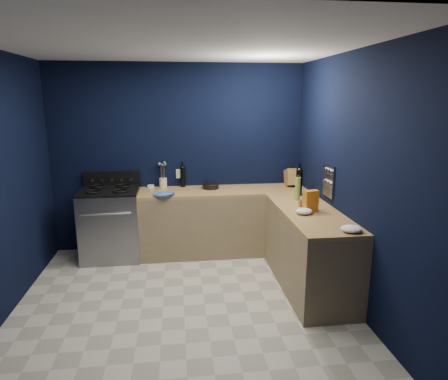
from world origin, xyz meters
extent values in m
cube|color=#B7B3A1|center=(0.00, 0.00, -0.01)|extent=(3.50, 3.50, 0.02)
cube|color=silver|center=(0.00, 0.00, 2.61)|extent=(3.50, 3.50, 0.02)
cube|color=black|center=(0.00, 1.76, 1.30)|extent=(3.50, 0.02, 2.60)
cube|color=black|center=(1.76, 0.00, 1.30)|extent=(0.02, 3.50, 2.60)
cube|color=black|center=(0.00, -1.76, 1.30)|extent=(3.50, 0.02, 2.60)
cube|color=#857251|center=(0.60, 1.44, 0.43)|extent=(2.30, 0.63, 0.86)
cube|color=brown|center=(0.60, 1.44, 0.88)|extent=(2.30, 0.63, 0.04)
cube|color=#857251|center=(1.44, 0.29, 0.43)|extent=(0.63, 1.67, 0.86)
cube|color=brown|center=(1.44, 0.29, 0.88)|extent=(0.63, 1.67, 0.04)
cube|color=gray|center=(-0.93, 1.42, 0.46)|extent=(0.76, 0.66, 0.92)
cube|color=black|center=(-0.93, 1.10, 0.45)|extent=(0.59, 0.02, 0.42)
cube|color=black|center=(-0.93, 1.42, 0.94)|extent=(0.76, 0.66, 0.03)
cube|color=black|center=(-0.93, 1.72, 1.04)|extent=(0.76, 0.06, 0.20)
cube|color=gray|center=(1.74, 0.55, 1.18)|extent=(0.02, 0.28, 0.38)
cube|color=white|center=(0.00, 1.74, 1.08)|extent=(0.09, 0.02, 0.13)
cylinder|color=#315B9C|center=(-0.21, 1.20, 0.92)|extent=(0.32, 0.32, 0.03)
cylinder|color=white|center=(-0.40, 1.69, 0.92)|extent=(0.12, 0.12, 0.04)
cylinder|color=beige|center=(-0.23, 1.69, 0.97)|extent=(0.13, 0.13, 0.13)
cylinder|color=black|center=(0.05, 1.69, 1.04)|extent=(0.07, 0.07, 0.28)
cylinder|color=black|center=(0.43, 1.53, 0.94)|extent=(0.28, 0.28, 0.09)
cube|color=brown|center=(1.58, 1.57, 1.02)|extent=(0.13, 0.28, 0.29)
cylinder|color=black|center=(1.53, 1.02, 1.07)|extent=(0.10, 0.10, 0.33)
cylinder|color=#7BA437|center=(1.43, 0.77, 1.04)|extent=(0.09, 0.09, 0.29)
cylinder|color=olive|center=(1.51, 0.68, 0.96)|extent=(0.06, 0.06, 0.11)
cylinder|color=olive|center=(1.38, 0.48, 0.94)|extent=(0.05, 0.05, 0.08)
cube|color=red|center=(1.43, 0.28, 1.02)|extent=(0.18, 0.12, 0.24)
ellipsoid|color=white|center=(1.33, 0.19, 0.93)|extent=(0.23, 0.22, 0.07)
ellipsoid|color=white|center=(1.59, -0.42, 0.93)|extent=(0.23, 0.22, 0.06)
camera|label=1|loc=(-0.04, -3.74, 2.14)|focal=31.30mm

